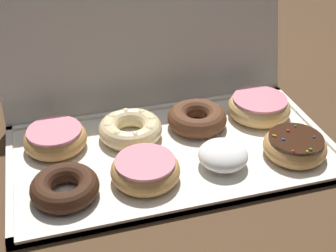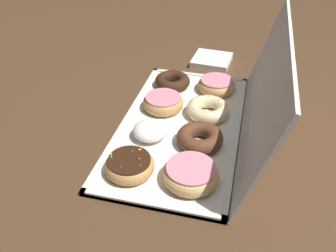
# 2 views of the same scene
# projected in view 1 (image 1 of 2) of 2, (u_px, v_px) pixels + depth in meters

# --- Properties ---
(ground_plane) EXTENTS (3.00, 3.00, 0.00)m
(ground_plane) POSITION_uv_depth(u_px,v_px,m) (173.00, 155.00, 0.84)
(ground_plane) COLOR #4C331E
(donut_box) EXTENTS (0.58, 0.31, 0.01)m
(donut_box) POSITION_uv_depth(u_px,v_px,m) (173.00, 152.00, 0.84)
(donut_box) COLOR silver
(donut_box) RESTS_ON ground
(box_lid_open) EXTENTS (0.58, 0.08, 0.27)m
(box_lid_open) POSITION_uv_depth(u_px,v_px,m) (145.00, 43.00, 0.93)
(box_lid_open) COLOR silver
(box_lid_open) RESTS_ON ground
(chocolate_cake_ring_donut_0) EXTENTS (0.11, 0.11, 0.03)m
(chocolate_cake_ring_donut_0) POSITION_uv_depth(u_px,v_px,m) (65.00, 187.00, 0.73)
(chocolate_cake_ring_donut_0) COLOR #381E11
(chocolate_cake_ring_donut_0) RESTS_ON donut_box
(pink_frosted_donut_1) EXTENTS (0.11, 0.11, 0.04)m
(pink_frosted_donut_1) POSITION_uv_depth(u_px,v_px,m) (145.00, 170.00, 0.76)
(pink_frosted_donut_1) COLOR tan
(pink_frosted_donut_1) RESTS_ON donut_box
(powdered_filled_donut_2) EXTENTS (0.09, 0.09, 0.04)m
(powdered_filled_donut_2) POSITION_uv_depth(u_px,v_px,m) (223.00, 155.00, 0.79)
(powdered_filled_donut_2) COLOR white
(powdered_filled_donut_2) RESTS_ON donut_box
(sprinkle_donut_3) EXTENTS (0.11, 0.11, 0.04)m
(sprinkle_donut_3) POSITION_uv_depth(u_px,v_px,m) (295.00, 146.00, 0.82)
(sprinkle_donut_3) COLOR tan
(sprinkle_donut_3) RESTS_ON donut_box
(pink_frosted_donut_4) EXTENTS (0.11, 0.11, 0.04)m
(pink_frosted_donut_4) POSITION_uv_depth(u_px,v_px,m) (55.00, 138.00, 0.84)
(pink_frosted_donut_4) COLOR tan
(pink_frosted_donut_4) RESTS_ON donut_box
(cruller_donut_5) EXTENTS (0.12, 0.12, 0.04)m
(cruller_donut_5) POSITION_uv_depth(u_px,v_px,m) (130.00, 128.00, 0.86)
(cruller_donut_5) COLOR beige
(cruller_donut_5) RESTS_ON donut_box
(chocolate_cake_ring_donut_6) EXTENTS (0.11, 0.11, 0.04)m
(chocolate_cake_ring_donut_6) POSITION_uv_depth(u_px,v_px,m) (197.00, 118.00, 0.89)
(chocolate_cake_ring_donut_6) COLOR #59331E
(chocolate_cake_ring_donut_6) RESTS_ON donut_box
(pink_frosted_donut_7) EXTENTS (0.12, 0.12, 0.04)m
(pink_frosted_donut_7) POSITION_uv_depth(u_px,v_px,m) (259.00, 107.00, 0.92)
(pink_frosted_donut_7) COLOR #E5B770
(pink_frosted_donut_7) RESTS_ON donut_box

